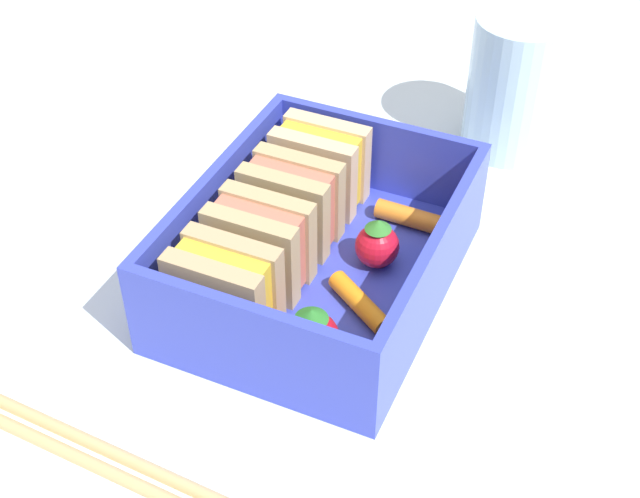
{
  "coord_description": "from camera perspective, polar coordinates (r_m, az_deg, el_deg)",
  "views": [
    {
      "loc": [
        -33.46,
        -14.98,
        34.63
      ],
      "look_at": [
        0.0,
        0.0,
        2.7
      ],
      "focal_mm": 50.0,
      "sensor_mm": 36.0,
      "label": 1
    }
  ],
  "objects": [
    {
      "name": "sandwich_left",
      "position": [
        0.45,
        -6.13,
        -2.66
      ],
      "size": [
        3.2,
        5.28,
        4.92
      ],
      "color": "tan",
      "rests_on": "bento_tray"
    },
    {
      "name": "carrot_stick_far_left",
      "position": [
        0.47,
        2.54,
        -3.44
      ],
      "size": [
        3.29,
        4.24,
        1.07
      ],
      "primitive_type": "cylinder",
      "rotation": [
        1.57,
        0.0,
        5.7
      ],
      "color": "orange",
      "rests_on": "bento_tray"
    },
    {
      "name": "sandwich_center_left",
      "position": [
        0.48,
        -3.87,
        0.31
      ],
      "size": [
        3.2,
        5.28,
        4.92
      ],
      "color": "tan",
      "rests_on": "bento_tray"
    },
    {
      "name": "carrot_stick_left",
      "position": [
        0.52,
        5.85,
        2.04
      ],
      "size": [
        1.26,
        4.3,
        1.16
      ],
      "primitive_type": "cylinder",
      "rotation": [
        1.57,
        0.0,
        3.12
      ],
      "color": "orange",
      "rests_on": "bento_tray"
    },
    {
      "name": "bento_tray",
      "position": [
        0.5,
        0.0,
        -1.81
      ],
      "size": [
        17.46,
        13.53,
        1.2
      ],
      "primitive_type": "cube",
      "color": "#3947C7",
      "rests_on": "ground_plane"
    },
    {
      "name": "ground_plane",
      "position": [
        0.51,
        0.0,
        -3.13
      ],
      "size": [
        120.0,
        120.0,
        2.0
      ],
      "primitive_type": "cube",
      "color": "white"
    },
    {
      "name": "strawberry_left",
      "position": [
        0.49,
        3.68,
        0.3
      ],
      "size": [
        2.48,
        2.48,
        3.08
      ],
      "color": "red",
      "rests_on": "bento_tray"
    },
    {
      "name": "strawberry_far_left",
      "position": [
        0.44,
        -0.54,
        -5.66
      ],
      "size": [
        2.82,
        2.82,
        3.42
      ],
      "color": "red",
      "rests_on": "bento_tray"
    },
    {
      "name": "drinking_glass",
      "position": [
        0.6,
        12.47,
        10.28
      ],
      "size": [
        6.4,
        6.4,
        9.27
      ],
      "primitive_type": "cylinder",
      "color": "silver",
      "rests_on": "ground_plane"
    },
    {
      "name": "chopstick_pair",
      "position": [
        0.43,
        -11.4,
        -13.85
      ],
      "size": [
        2.63,
        21.62,
        0.7
      ],
      "color": "tan",
      "rests_on": "ground_plane"
    },
    {
      "name": "bento_rim",
      "position": [
        0.48,
        0.0,
        0.83
      ],
      "size": [
        17.46,
        13.53,
        4.84
      ],
      "color": "#3947C7",
      "rests_on": "bento_tray"
    },
    {
      "name": "sandwich_center",
      "position": [
        0.5,
        -1.84,
        2.97
      ],
      "size": [
        3.2,
        5.28,
        4.92
      ],
      "color": "tan",
      "rests_on": "bento_tray"
    },
    {
      "name": "sandwich_center_right",
      "position": [
        0.53,
        -0.01,
        5.35
      ],
      "size": [
        3.2,
        5.28,
        4.92
      ],
      "color": "#E1BB8B",
      "rests_on": "bento_tray"
    }
  ]
}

